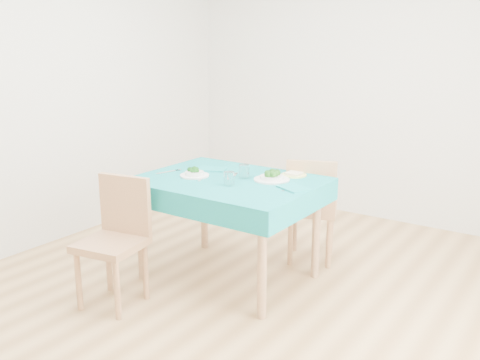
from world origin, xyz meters
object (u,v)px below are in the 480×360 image
Objects in this scene: table at (229,229)px; side_plate at (294,175)px; chair_near at (110,236)px; bowl_near at (194,172)px; bowl_far at (272,175)px; chair_far at (312,203)px.

side_plate reaches higher than table.
chair_near is (-0.39, -0.78, 0.11)m from table.
bowl_far is (0.52, 0.22, 0.01)m from bowl_near.
bowl_near is at bearing -157.48° from bowl_far.
bowl_near is 1.13× the size of side_plate.
chair_near is 5.18× the size of side_plate.
bowl_far is at bearing 28.06° from table.
bowl_far reaches higher than table.
table is at bearing 53.60° from chair_near.
chair_near reaches higher than side_plate.
table is 0.75m from chair_far.
bowl_far is at bearing 44.57° from chair_near.
side_plate is at bearing 74.14° from bowl_far.
bowl_near is at bearing 69.15° from chair_near.
chair_near is at bearing -116.71° from table.
bowl_near reaches higher than side_plate.
side_plate is (0.72, 1.13, 0.28)m from chair_near.
bowl_near is at bearing 29.00° from chair_far.
chair_near is at bearing 40.96° from chair_far.
bowl_far is 1.36× the size of side_plate.
bowl_near is 0.84× the size of bowl_far.
table is 0.62m from side_plate.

